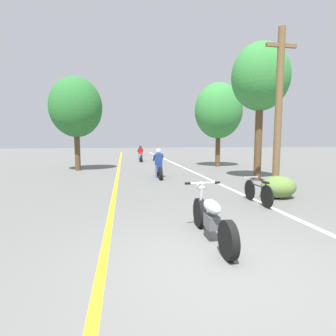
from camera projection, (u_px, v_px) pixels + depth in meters
name	position (u px, v px, depth m)	size (l,w,h in m)	color
ground_plane	(221.00, 264.00, 3.81)	(120.00, 120.00, 0.00)	#60605E
lane_stripe_center	(119.00, 169.00, 16.18)	(0.14, 48.00, 0.01)	yellow
lane_stripe_edge	(185.00, 168.00, 16.88)	(0.14, 48.00, 0.01)	white
utility_pole	(279.00, 109.00, 8.99)	(1.10, 0.24, 5.57)	brown
roadside_tree_right_near	(261.00, 78.00, 11.36)	(2.53, 2.28, 6.00)	#513A23
roadside_tree_right_far	(218.00, 111.00, 17.76)	(3.25, 2.92, 5.66)	#513A23
roadside_tree_left	(76.00, 108.00, 15.33)	(3.03, 2.73, 5.47)	#513A23
roadside_bush	(278.00, 187.00, 8.16)	(1.10, 0.88, 0.70)	#5B7A38
motorcycle_foreground	(211.00, 217.00, 4.73)	(0.72, 2.12, 0.98)	black
motorcycle_rider_lead	(159.00, 167.00, 12.52)	(0.50, 1.95, 1.42)	black
motorcycle_rider_far	(140.00, 155.00, 22.22)	(0.50, 2.14, 1.38)	black
bicycle_parked	(258.00, 192.00, 7.43)	(0.44, 1.58, 0.72)	black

